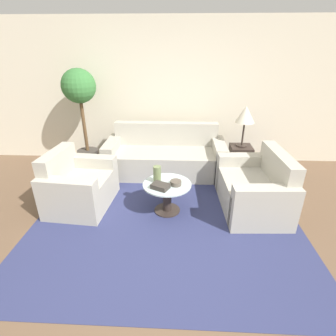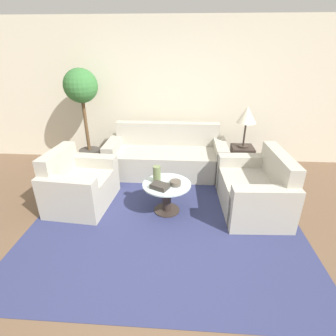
{
  "view_description": "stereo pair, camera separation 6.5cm",
  "coord_description": "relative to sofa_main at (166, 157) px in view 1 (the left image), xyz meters",
  "views": [
    {
      "loc": [
        0.24,
        -2.28,
        2.13
      ],
      "look_at": [
        0.08,
        1.07,
        0.55
      ],
      "focal_mm": 28.0,
      "sensor_mm": 36.0,
      "label": 1
    },
    {
      "loc": [
        0.31,
        -2.27,
        2.13
      ],
      "look_at": [
        0.08,
        1.07,
        0.55
      ],
      "focal_mm": 28.0,
      "sensor_mm": 36.0,
      "label": 2
    }
  ],
  "objects": [
    {
      "name": "armchair",
      "position": [
        -1.2,
        -1.17,
        0.0
      ],
      "size": [
        0.86,
        1.04,
        0.82
      ],
      "rotation": [
        0.0,
        0.0,
        1.49
      ],
      "color": "#B2AD9E",
      "rests_on": "ground_plane"
    },
    {
      "name": "book_stack",
      "position": [
        0.01,
        -1.42,
        0.18
      ],
      "size": [
        0.27,
        0.24,
        0.06
      ],
      "rotation": [
        0.0,
        0.0,
        -0.47
      ],
      "color": "#38332D",
      "rests_on": "coffee_table"
    },
    {
      "name": "wall_back",
      "position": [
        0.01,
        0.64,
        1.02
      ],
      "size": [
        10.0,
        0.06,
        2.6
      ],
      "color": "beige",
      "rests_on": "ground_plane"
    },
    {
      "name": "loveseat",
      "position": [
        1.35,
        -1.12,
        0.0
      ],
      "size": [
        0.87,
        1.25,
        0.83
      ],
      "rotation": [
        0.0,
        0.0,
        -1.52
      ],
      "color": "#B2AD9E",
      "rests_on": "ground_plane"
    },
    {
      "name": "ground_plane",
      "position": [
        0.01,
        -2.1,
        -0.28
      ],
      "size": [
        14.0,
        14.0,
        0.0
      ],
      "primitive_type": "plane",
      "color": "brown"
    },
    {
      "name": "rug",
      "position": [
        0.1,
        -1.29,
        -0.28
      ],
      "size": [
        3.47,
        3.41,
        0.01
      ],
      "color": "navy",
      "rests_on": "ground_plane"
    },
    {
      "name": "sofa_main",
      "position": [
        0.0,
        0.0,
        0.0
      ],
      "size": [
        2.08,
        0.85,
        0.85
      ],
      "color": "#B2AD9E",
      "rests_on": "ground_plane"
    },
    {
      "name": "coffee_table",
      "position": [
        0.1,
        -1.29,
        -0.0
      ],
      "size": [
        0.66,
        0.66,
        0.43
      ],
      "color": "#332823",
      "rests_on": "ground_plane"
    },
    {
      "name": "table_lamp",
      "position": [
        1.33,
        -0.03,
        0.78
      ],
      "size": [
        0.32,
        0.32,
        0.7
      ],
      "color": "#332823",
      "rests_on": "side_table"
    },
    {
      "name": "potted_plant",
      "position": [
        -1.48,
        0.15,
        0.94
      ],
      "size": [
        0.58,
        0.58,
        1.79
      ],
      "color": "#3D3833",
      "rests_on": "ground_plane"
    },
    {
      "name": "side_table",
      "position": [
        1.33,
        -0.03,
        -0.02
      ],
      "size": [
        0.37,
        0.37,
        0.52
      ],
      "color": "#332823",
      "rests_on": "ground_plane"
    },
    {
      "name": "vase",
      "position": [
        -0.04,
        -1.25,
        0.27
      ],
      "size": [
        0.11,
        0.11,
        0.23
      ],
      "color": "#6B7A4C",
      "rests_on": "coffee_table"
    },
    {
      "name": "bowl",
      "position": [
        0.21,
        -1.31,
        0.18
      ],
      "size": [
        0.15,
        0.15,
        0.06
      ],
      "color": "brown",
      "rests_on": "coffee_table"
    }
  ]
}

